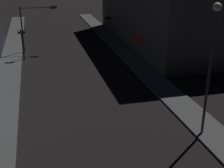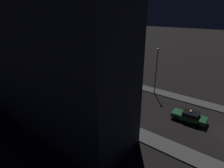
{
  "view_description": "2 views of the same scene",
  "coord_description": "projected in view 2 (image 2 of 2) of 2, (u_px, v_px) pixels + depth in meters",
  "views": [
    {
      "loc": [
        -3.79,
        -2.01,
        10.2
      ],
      "look_at": [
        1.25,
        17.84,
        2.09
      ],
      "focal_mm": 49.59,
      "sensor_mm": 36.0,
      "label": 1
    },
    {
      "loc": [
        -23.31,
        -0.13,
        13.93
      ],
      "look_at": [
        0.43,
        18.63,
        2.05
      ],
      "focal_mm": 29.9,
      "sensor_mm": 36.0,
      "label": 2
    }
  ],
  "objects": [
    {
      "name": "traffic_light_left_kerb",
      "position": [
        39.0,
        74.0,
        36.28
      ],
      "size": [
        0.8,
        0.41,
        3.37
      ],
      "color": "#2D2D33",
      "rests_on": "ground_plane"
    },
    {
      "name": "traffic_light_right_kerb",
      "position": [
        70.0,
        60.0,
        45.34
      ],
      "size": [
        0.8,
        0.41,
        3.96
      ],
      "color": "#2D2D33",
      "rests_on": "ground_plane"
    },
    {
      "name": "taxi",
      "position": [
        189.0,
        116.0,
        25.04
      ],
      "size": [
        1.92,
        4.5,
        1.62
      ],
      "color": "#1E512D",
      "rests_on": "ground_plane"
    },
    {
      "name": "building_facade_left",
      "position": [
        21.0,
        48.0,
        25.28
      ],
      "size": [
        6.79,
        33.97,
        18.48
      ],
      "color": "#282D38",
      "rests_on": "ground_plane"
    },
    {
      "name": "sidewalk_right",
      "position": [
        91.0,
        74.0,
        44.19
      ],
      "size": [
        2.32,
        63.71,
        0.14
      ],
      "primitive_type": "cube",
      "color": "#4C4C4C",
      "rests_on": "ground_plane"
    },
    {
      "name": "building_facade_right",
      "position": [
        88.0,
        44.0,
        50.43
      ],
      "size": [
        9.73,
        26.84,
        11.13
      ],
      "color": "#514C47",
      "rests_on": "ground_plane"
    },
    {
      "name": "sidewalk_left",
      "position": [
        41.0,
        91.0,
        34.6
      ],
      "size": [
        2.32,
        63.71,
        0.14
      ],
      "primitive_type": "cube",
      "color": "#4C4C4C",
      "rests_on": "ground_plane"
    },
    {
      "name": "street_lamp_near_block",
      "position": [
        157.0,
        64.0,
        32.12
      ],
      "size": [
        0.48,
        0.48,
        8.04
      ],
      "color": "#2D2D33",
      "rests_on": "sidewalk_right"
    },
    {
      "name": "sign_pole_left",
      "position": [
        112.0,
        104.0,
        24.15
      ],
      "size": [
        0.64,
        0.1,
        4.21
      ],
      "color": "#2D2D33",
      "rests_on": "sidewalk_left"
    },
    {
      "name": "traffic_light_overhead",
      "position": [
        36.0,
        63.0,
        38.61
      ],
      "size": [
        4.25,
        0.41,
        5.5
      ],
      "color": "#2D2D33",
      "rests_on": "ground_plane"
    }
  ]
}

